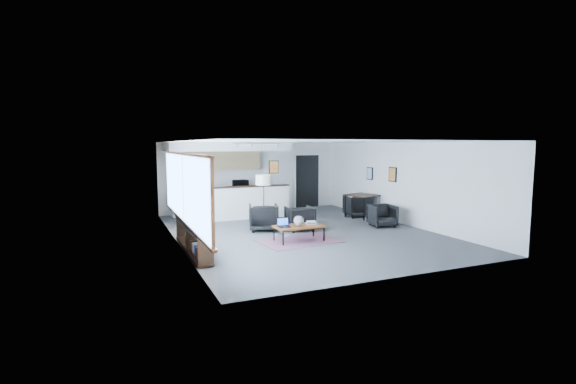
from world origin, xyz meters
name	(u,v)px	position (x,y,z in m)	size (l,w,h in m)	color
room	(302,187)	(0.00, 0.00, 1.30)	(7.02, 9.02, 2.62)	#48484B
window	(184,190)	(-3.46, -0.90, 1.46)	(0.10, 5.95, 1.66)	#8CBFFF
console	(193,238)	(-3.30, -1.05, 0.33)	(0.35, 3.00, 0.80)	black
kitchenette	(227,177)	(-1.20, 3.71, 1.38)	(4.20, 1.96, 2.60)	white
doorway	(307,181)	(2.30, 4.42, 1.07)	(1.10, 0.12, 2.15)	black
track_light	(257,144)	(-0.59, 2.20, 2.53)	(1.60, 0.07, 0.15)	silver
wall_art_lower	(393,174)	(3.47, 0.40, 1.55)	(0.03, 0.38, 0.48)	black
wall_art_upper	(370,174)	(3.47, 1.70, 1.50)	(0.03, 0.34, 0.44)	black
kilim_rug	(299,241)	(-0.55, -1.02, 0.01)	(2.15, 1.58, 0.01)	#63394D
coffee_table	(299,227)	(-0.55, -1.02, 0.38)	(1.29, 0.72, 0.41)	brown
laptop	(283,224)	(-0.98, -0.99, 0.48)	(0.33, 0.28, 0.22)	black
ceramic_pot	(299,221)	(-0.58, -1.07, 0.55)	(0.27, 0.27, 0.27)	gray
book_stack	(311,223)	(-0.16, -0.97, 0.45)	(0.31, 0.27, 0.08)	silver
coaster	(309,226)	(-0.37, -1.24, 0.42)	(0.11, 0.11, 0.01)	#E5590C
armchair_left	(263,216)	(-0.93, 0.67, 0.43)	(0.83, 0.78, 0.85)	black
armchair_right	(300,217)	(0.06, 0.26, 0.39)	(0.76, 0.71, 0.78)	black
floor_lamp	(264,182)	(-0.83, 0.90, 1.41)	(0.61, 0.61, 1.63)	black
dining_table	(363,197)	(2.99, 1.39, 0.73)	(1.19, 1.19, 0.80)	black
dining_chair_near	(382,216)	(2.65, -0.23, 0.32)	(0.62, 0.58, 0.64)	black
dining_chair_far	(357,207)	(2.92, 1.63, 0.35)	(0.69, 0.64, 0.71)	black
microwave	(241,183)	(-0.57, 4.15, 1.11)	(0.52, 0.29, 0.35)	black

